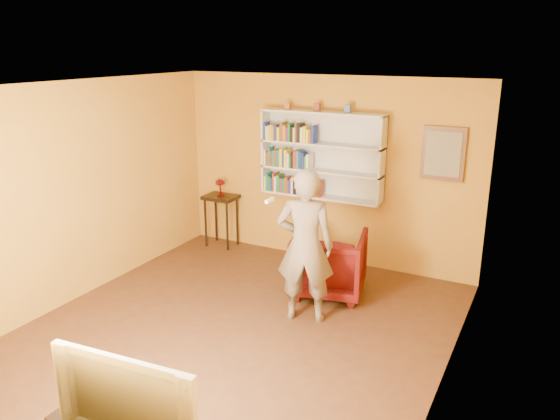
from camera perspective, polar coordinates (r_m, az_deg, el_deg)
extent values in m
cube|color=#432715|center=(6.35, -4.60, -12.97)|extent=(5.30, 5.80, 0.12)
cube|color=#BB8122|center=(7.94, 4.78, 4.16)|extent=(5.30, 0.04, 2.70)
cube|color=#BB8122|center=(4.04, -24.59, -10.37)|extent=(5.30, 0.04, 2.70)
cube|color=#BB8122|center=(7.21, -20.41, 1.81)|extent=(0.04, 5.80, 2.70)
cube|color=#BB8122|center=(5.01, 17.73, -4.33)|extent=(0.04, 5.80, 2.70)
cube|color=white|center=(5.52, -5.29, 13.04)|extent=(5.30, 5.80, 0.06)
cube|color=silver|center=(7.86, 4.72, 5.88)|extent=(1.80, 0.03, 1.20)
cube|color=silver|center=(8.12, -1.44, 6.29)|extent=(0.03, 0.28, 1.20)
cube|color=silver|center=(7.45, 10.64, 5.03)|extent=(0.03, 0.28, 1.20)
cube|color=silver|center=(7.88, 4.24, 1.43)|extent=(1.80, 0.28, 0.03)
cube|color=silver|center=(7.78, 4.31, 4.13)|extent=(1.80, 0.28, 0.03)
cube|color=silver|center=(7.71, 4.37, 6.89)|extent=(1.80, 0.28, 0.03)
cube|color=silver|center=(7.65, 4.44, 10.13)|extent=(1.80, 0.28, 0.03)
cube|color=yellow|center=(8.17, -1.33, 2.91)|extent=(0.03, 0.17, 0.21)
cube|color=#207078|center=(8.15, -1.11, 3.04)|extent=(0.03, 0.18, 0.26)
cube|color=#1B7C28|center=(8.12, -0.91, 2.86)|extent=(0.03, 0.15, 0.22)
cube|color=navy|center=(8.11, -0.68, 2.77)|extent=(0.03, 0.16, 0.20)
cube|color=#A62C19|center=(8.10, -0.44, 2.99)|extent=(0.03, 0.18, 0.27)
cube|color=white|center=(8.08, -0.28, 2.81)|extent=(0.03, 0.15, 0.23)
cube|color=#1B7C28|center=(8.06, 0.00, 2.86)|extent=(0.04, 0.16, 0.25)
cube|color=#652570|center=(8.05, 0.36, 2.69)|extent=(0.04, 0.18, 0.21)
cube|color=#1B7C28|center=(8.02, 0.57, 2.66)|extent=(0.03, 0.15, 0.22)
cube|color=brown|center=(7.99, 0.83, 2.69)|extent=(0.04, 0.14, 0.24)
cube|color=#652570|center=(7.99, 1.09, 2.54)|extent=(0.02, 0.16, 0.20)
cube|color=navy|center=(7.98, 1.31, 2.61)|extent=(0.02, 0.18, 0.22)
cube|color=white|center=(7.97, 1.51, 2.66)|extent=(0.03, 0.18, 0.24)
cube|color=black|center=(7.95, 1.79, 2.53)|extent=(0.04, 0.18, 0.21)
cube|color=navy|center=(7.92, 1.99, 2.43)|extent=(0.03, 0.15, 0.20)
cube|color=#A62C19|center=(7.90, 2.22, 2.60)|extent=(0.03, 0.15, 0.26)
cube|color=yellow|center=(7.90, 2.48, 2.62)|extent=(0.03, 0.17, 0.27)
cube|color=#B47324|center=(7.87, 2.67, 2.47)|extent=(0.04, 0.14, 0.24)
cube|color=#652570|center=(7.87, 2.94, 2.28)|extent=(0.03, 0.16, 0.19)
cube|color=#1B7C28|center=(7.85, 3.13, 2.49)|extent=(0.03, 0.15, 0.26)
cube|color=navy|center=(7.84, 3.39, 2.47)|extent=(0.03, 0.16, 0.26)
cube|color=brown|center=(7.83, 3.72, 2.31)|extent=(0.04, 0.18, 0.23)
cube|color=#B47324|center=(7.81, 3.99, 2.28)|extent=(0.03, 0.17, 0.23)
cube|color=#A62C19|center=(7.79, 4.21, 2.24)|extent=(0.04, 0.15, 0.23)
cube|color=white|center=(8.08, -1.36, 5.59)|extent=(0.03, 0.17, 0.23)
cube|color=brown|center=(8.07, -1.13, 5.46)|extent=(0.04, 0.17, 0.20)
cube|color=#207078|center=(8.04, -0.94, 5.66)|extent=(0.03, 0.15, 0.27)
cube|color=brown|center=(8.03, -0.72, 5.45)|extent=(0.03, 0.16, 0.21)
cube|color=#207078|center=(8.00, -0.53, 5.48)|extent=(0.03, 0.14, 0.23)
cube|color=brown|center=(7.99, -0.28, 5.50)|extent=(0.04, 0.15, 0.24)
cube|color=#207078|center=(7.97, 0.00, 5.47)|extent=(0.04, 0.15, 0.24)
cube|color=yellow|center=(7.95, 0.31, 5.53)|extent=(0.04, 0.16, 0.27)
cube|color=navy|center=(7.93, 0.53, 5.36)|extent=(0.03, 0.15, 0.23)
cube|color=yellow|center=(7.92, 0.80, 5.45)|extent=(0.04, 0.16, 0.26)
cube|color=white|center=(7.91, 1.08, 5.27)|extent=(0.03, 0.17, 0.21)
cube|color=#1B7C28|center=(7.90, 1.27, 5.17)|extent=(0.02, 0.17, 0.19)
cube|color=black|center=(7.89, 1.51, 5.32)|extent=(0.03, 0.18, 0.24)
cube|color=#A62C19|center=(7.85, 1.74, 5.34)|extent=(0.04, 0.15, 0.25)
cube|color=#207078|center=(7.84, 2.06, 5.32)|extent=(0.04, 0.17, 0.26)
cube|color=navy|center=(7.83, 2.37, 5.26)|extent=(0.03, 0.18, 0.24)
cube|color=navy|center=(7.80, 2.57, 5.19)|extent=(0.03, 0.15, 0.24)
cube|color=#1B7C28|center=(7.80, 2.85, 5.01)|extent=(0.03, 0.17, 0.19)
cube|color=white|center=(7.79, 3.12, 5.09)|extent=(0.04, 0.19, 0.22)
cube|color=navy|center=(8.00, -1.40, 8.29)|extent=(0.03, 0.14, 0.25)
cube|color=white|center=(8.00, -1.13, 8.12)|extent=(0.03, 0.18, 0.20)
cube|color=yellow|center=(7.97, -0.95, 8.14)|extent=(0.03, 0.15, 0.21)
cube|color=yellow|center=(7.95, -0.74, 8.16)|extent=(0.03, 0.14, 0.22)
cube|color=#B47324|center=(7.96, -0.45, 8.11)|extent=(0.03, 0.18, 0.21)
cube|color=navy|center=(7.93, -0.24, 8.13)|extent=(0.04, 0.17, 0.22)
cube|color=yellow|center=(7.91, 0.06, 8.00)|extent=(0.04, 0.17, 0.19)
cube|color=brown|center=(7.89, 0.38, 8.24)|extent=(0.04, 0.17, 0.26)
cube|color=#B47324|center=(7.87, 0.70, 8.08)|extent=(0.04, 0.17, 0.23)
cube|color=#652570|center=(7.84, 0.94, 7.96)|extent=(0.03, 0.14, 0.20)
cube|color=#1B7C28|center=(7.82, 1.15, 8.13)|extent=(0.03, 0.15, 0.26)
cube|color=black|center=(7.81, 1.42, 7.96)|extent=(0.04, 0.15, 0.22)
cube|color=white|center=(7.80, 1.71, 7.91)|extent=(0.03, 0.17, 0.21)
cube|color=brown|center=(7.78, 1.91, 8.12)|extent=(0.02, 0.17, 0.27)
cube|color=black|center=(7.78, 2.20, 8.09)|extent=(0.04, 0.19, 0.26)
cube|color=white|center=(7.75, 2.48, 7.88)|extent=(0.04, 0.17, 0.21)
cube|color=yellow|center=(7.72, 2.75, 7.91)|extent=(0.04, 0.15, 0.23)
cube|color=yellow|center=(7.73, 3.12, 7.76)|extent=(0.03, 0.19, 0.19)
cube|color=brown|center=(7.70, 3.34, 7.77)|extent=(0.03, 0.16, 0.21)
cube|color=navy|center=(7.68, 3.63, 7.90)|extent=(0.04, 0.17, 0.25)
cube|color=#B55E33|center=(7.86, 0.84, 10.83)|extent=(0.07, 0.07, 0.10)
cube|color=brown|center=(7.67, 3.93, 10.67)|extent=(0.08, 0.08, 0.11)
cube|color=slate|center=(7.50, 7.11, 10.47)|extent=(0.08, 0.08, 0.11)
cube|color=brown|center=(7.35, 16.69, 5.65)|extent=(0.55, 0.04, 0.70)
cube|color=gray|center=(7.33, 16.65, 5.62)|extent=(0.45, 0.02, 0.58)
cylinder|color=black|center=(8.72, -7.78, -1.35)|extent=(0.04, 0.04, 0.77)
cylinder|color=black|center=(8.50, -5.54, -1.75)|extent=(0.04, 0.04, 0.77)
cylinder|color=black|center=(8.95, -6.70, -0.83)|extent=(0.04, 0.04, 0.77)
cylinder|color=black|center=(8.74, -4.50, -1.21)|extent=(0.04, 0.04, 0.77)
cube|color=black|center=(8.61, -6.22, 1.34)|extent=(0.51, 0.39, 0.06)
cylinder|color=maroon|center=(8.60, -6.23, 1.58)|extent=(0.11, 0.11, 0.02)
cylinder|color=maroon|center=(8.58, -6.25, 2.10)|extent=(0.03, 0.03, 0.14)
ellipsoid|color=maroon|center=(8.55, -6.27, 2.88)|extent=(0.15, 0.15, 0.10)
cylinder|color=#FFE9AE|center=(8.51, -5.84, 2.78)|extent=(0.01, 0.01, 0.11)
cylinder|color=#FFE9AE|center=(8.56, -5.77, 2.88)|extent=(0.01, 0.01, 0.11)
cylinder|color=#FFE9AE|center=(8.61, -5.99, 2.95)|extent=(0.01, 0.01, 0.11)
cylinder|color=#FFE9AE|center=(8.62, -6.37, 2.96)|extent=(0.01, 0.01, 0.11)
cylinder|color=#FFE9AE|center=(8.59, -6.69, 2.89)|extent=(0.01, 0.01, 0.11)
cylinder|color=#FFE9AE|center=(8.53, -6.77, 2.80)|extent=(0.01, 0.01, 0.11)
cylinder|color=#FFE9AE|center=(8.49, -6.55, 2.73)|extent=(0.01, 0.01, 0.11)
cylinder|color=#FFE9AE|center=(8.47, -6.17, 2.72)|extent=(0.01, 0.01, 0.11)
imported|color=#400407|center=(7.05, 5.15, -5.54)|extent=(1.06, 1.08, 0.83)
imported|color=#716153|center=(6.20, 2.65, -3.78)|extent=(0.76, 0.61, 1.81)
cube|color=white|center=(5.84, -1.08, 1.02)|extent=(0.04, 0.15, 0.04)
imported|color=black|center=(4.06, -14.94, -17.81)|extent=(1.13, 0.23, 0.65)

